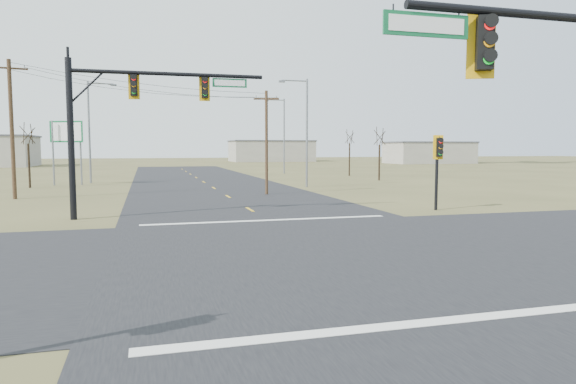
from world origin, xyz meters
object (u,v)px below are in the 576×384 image
object	(u,v)px
utility_pole_far	(12,127)
highway_sign	(67,140)
streetlight_b	(283,132)
streetlight_c	(91,126)
bare_tree_a	(28,133)
bare_tree_c	(380,136)
pedestal_signal_ne	(438,155)
utility_pole_near	(266,140)
streetlight_a	(305,127)
bare_tree_d	(350,136)
mast_arm_far	(130,106)

from	to	relation	value
utility_pole_far	highway_sign	world-z (taller)	utility_pole_far
streetlight_b	highway_sign	bearing A→B (deg)	-141.13
streetlight_c	bare_tree_a	distance (m)	6.94
utility_pole_far	bare_tree_c	xyz separation A→B (m)	(32.85, 11.50, -0.15)
pedestal_signal_ne	utility_pole_near	size ratio (longest dim) A/B	0.55
streetlight_a	bare_tree_d	size ratio (longest dim) A/B	1.57
mast_arm_far	bare_tree_c	xyz separation A→B (m)	(24.79, 23.41, -0.85)
mast_arm_far	pedestal_signal_ne	size ratio (longest dim) A/B	2.28
utility_pole_far	streetlight_c	xyz separation A→B (m)	(3.65, 15.35, 0.69)
streetlight_c	bare_tree_d	xyz separation A→B (m)	(29.48, 5.22, -0.71)
streetlight_b	bare_tree_a	bearing A→B (deg)	-139.72
pedestal_signal_ne	streetlight_c	xyz separation A→B (m)	(-20.87, 28.77, 2.49)
bare_tree_a	bare_tree_d	world-z (taller)	bare_tree_d
pedestal_signal_ne	bare_tree_c	distance (m)	26.33
mast_arm_far	streetlight_c	xyz separation A→B (m)	(-4.41, 27.26, -0.00)
mast_arm_far	streetlight_b	bearing A→B (deg)	70.24
bare_tree_a	pedestal_signal_ne	bearing A→B (deg)	-42.88
utility_pole_far	bare_tree_c	size ratio (longest dim) A/B	1.56
utility_pole_far	bare_tree_a	distance (m)	10.42
utility_pole_near	bare_tree_c	xyz separation A→B (m)	(15.39, 12.87, 0.68)
utility_pole_near	utility_pole_far	xyz separation A→B (m)	(-17.46, 1.37, 0.84)
utility_pole_near	highway_sign	xyz separation A→B (m)	(-15.81, 14.38, 0.17)
streetlight_a	bare_tree_d	world-z (taller)	streetlight_a
highway_sign	bare_tree_d	size ratio (longest dim) A/B	0.99
utility_pole_near	streetlight_a	distance (m)	7.87
streetlight_a	streetlight_b	size ratio (longest dim) A/B	0.95
streetlight_c	bare_tree_d	world-z (taller)	streetlight_c
streetlight_a	bare_tree_a	size ratio (longest dim) A/B	1.58
streetlight_b	bare_tree_d	bearing A→B (deg)	-42.98
pedestal_signal_ne	streetlight_a	size ratio (longest dim) A/B	0.45
highway_sign	bare_tree_a	distance (m)	3.85
streetlight_b	bare_tree_a	world-z (taller)	streetlight_b
highway_sign	streetlight_a	distance (m)	22.32
pedestal_signal_ne	bare_tree_d	distance (m)	35.11
pedestal_signal_ne	bare_tree_a	distance (m)	35.00
utility_pole_far	bare_tree_a	xyz separation A→B (m)	(-1.10, 10.36, -0.13)
utility_pole_near	streetlight_a	xyz separation A→B (m)	(4.87, 6.05, 1.27)
utility_pole_far	bare_tree_d	xyz separation A→B (m)	(33.14, 20.56, -0.01)
utility_pole_near	bare_tree_d	bearing A→B (deg)	54.44
utility_pole_far	mast_arm_far	bearing A→B (deg)	-55.89
mast_arm_far	bare_tree_a	world-z (taller)	mast_arm_far
highway_sign	streetlight_c	world-z (taller)	streetlight_c
utility_pole_far	streetlight_c	size ratio (longest dim) A/B	0.95
utility_pole_near	streetlight_b	xyz separation A→B (m)	(9.16, 29.76, 1.56)
highway_sign	streetlight_c	bearing A→B (deg)	70.38
utility_pole_near	utility_pole_far	distance (m)	17.53
streetlight_a	bare_tree_a	world-z (taller)	streetlight_a
bare_tree_c	streetlight_c	bearing A→B (deg)	172.49
bare_tree_d	pedestal_signal_ne	bearing A→B (deg)	-104.23
mast_arm_far	bare_tree_c	distance (m)	34.10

